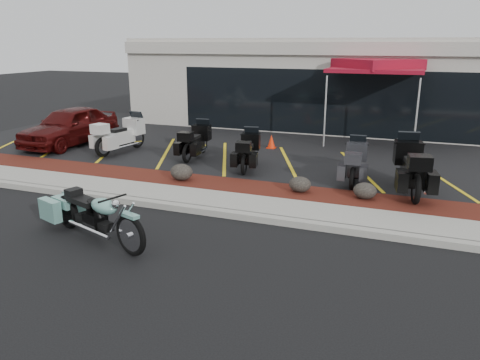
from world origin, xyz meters
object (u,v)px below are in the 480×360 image
at_px(hero_cruiser, 131,229).
at_px(parked_car, 70,126).
at_px(popup_canopy, 377,67).
at_px(touring_white, 137,130).
at_px(traffic_cone, 271,141).

distance_m(hero_cruiser, parked_car, 10.15).
xyz_separation_m(hero_cruiser, popup_canopy, (3.21, 11.67, 2.43)).
relative_size(hero_cruiser, touring_white, 1.34).
bearing_deg(traffic_cone, parked_car, -164.00).
bearing_deg(touring_white, parked_car, 108.40).
height_order(parked_car, popup_canopy, popup_canopy).
distance_m(traffic_cone, popup_canopy, 4.86).
bearing_deg(popup_canopy, touring_white, -173.44).
distance_m(hero_cruiser, popup_canopy, 12.34).
height_order(touring_white, traffic_cone, touring_white).
bearing_deg(hero_cruiser, popup_canopy, 93.49).
relative_size(touring_white, popup_canopy, 0.53).
bearing_deg(popup_canopy, hero_cruiser, -126.86).
height_order(parked_car, traffic_cone, parked_car).
xyz_separation_m(traffic_cone, popup_canopy, (3.27, 2.51, 2.57)).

